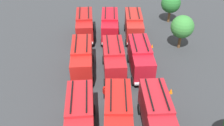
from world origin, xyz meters
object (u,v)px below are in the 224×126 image
at_px(tree_1, 182,27).
at_px(traffic_cone_1, 171,91).
at_px(fire_truck_2, 80,116).
at_px(fire_truck_6, 134,25).
at_px(fire_truck_8, 157,114).
at_px(fire_truck_1, 82,58).
at_px(firefighter_0, 71,90).
at_px(fire_truck_5, 118,115).
at_px(traffic_cone_2, 152,46).
at_px(firefighter_2, 105,92).
at_px(traffic_cone_0, 145,35).
at_px(fire_truck_0, 85,25).
at_px(fire_truck_3, 110,25).
at_px(fire_truck_7, 140,58).
at_px(tree_0, 171,3).
at_px(fire_truck_4, 114,59).

xyz_separation_m(tree_1, traffic_cone_1, (9.91, -3.73, -3.10)).
height_order(fire_truck_2, fire_truck_6, same).
distance_m(fire_truck_6, fire_truck_8, 18.53).
distance_m(fire_truck_1, firefighter_0, 4.77).
bearing_deg(fire_truck_5, traffic_cone_2, 160.86).
relative_size(fire_truck_1, fire_truck_6, 0.99).
height_order(firefighter_2, tree_1, tree_1).
xyz_separation_m(fire_truck_2, traffic_cone_0, (-18.45, 9.24, -1.80)).
height_order(fire_truck_0, traffic_cone_1, fire_truck_0).
relative_size(fire_truck_5, traffic_cone_1, 10.97).
height_order(fire_truck_0, traffic_cone_2, fire_truck_0).
relative_size(fire_truck_0, fire_truck_2, 1.00).
bearing_deg(fire_truck_3, fire_truck_7, 23.14).
xyz_separation_m(fire_truck_1, tree_1, (-5.31, 14.11, 1.28)).
bearing_deg(tree_1, fire_truck_2, -42.82).
xyz_separation_m(fire_truck_8, traffic_cone_0, (-18.56, 2.03, -1.80)).
bearing_deg(fire_truck_0, firefighter_0, -6.55).
distance_m(fire_truck_3, fire_truck_8, 19.10).
relative_size(fire_truck_3, fire_truck_8, 1.01).
distance_m(firefighter_2, traffic_cone_1, 7.78).
bearing_deg(tree_0, fire_truck_2, -31.34).
bearing_deg(fire_truck_6, fire_truck_5, -8.50).
xyz_separation_m(fire_truck_2, fire_truck_3, (-18.65, 3.65, 0.00)).
bearing_deg(fire_truck_2, firefighter_0, -166.06).
height_order(fire_truck_5, tree_1, tree_1).
bearing_deg(fire_truck_3, fire_truck_8, 13.54).
distance_m(fire_truck_6, tree_1, 7.45).
height_order(fire_truck_4, firefighter_2, fire_truck_4).
height_order(fire_truck_1, fire_truck_4, same).
bearing_deg(fire_truck_8, traffic_cone_0, 173.97).
bearing_deg(traffic_cone_2, fire_truck_0, -110.47).
bearing_deg(tree_1, tree_0, 176.22).
relative_size(fire_truck_1, firefighter_0, 4.32).
height_order(fire_truck_2, fire_truck_5, same).
distance_m(fire_truck_8, firefighter_0, 10.20).
bearing_deg(traffic_cone_1, fire_truck_7, -145.24).
bearing_deg(tree_1, traffic_cone_2, -93.03).
distance_m(fire_truck_3, firefighter_2, 14.30).
height_order(fire_truck_1, firefighter_2, fire_truck_1).
bearing_deg(fire_truck_5, traffic_cone_0, 166.25).
relative_size(traffic_cone_1, traffic_cone_2, 1.17).
relative_size(tree_0, tree_1, 1.01).
bearing_deg(firefighter_2, fire_truck_0, -110.32).
height_order(fire_truck_4, tree_1, tree_1).
relative_size(fire_truck_2, fire_truck_8, 1.01).
relative_size(fire_truck_2, traffic_cone_2, 12.77).
relative_size(fire_truck_1, fire_truck_8, 1.00).
relative_size(fire_truck_3, traffic_cone_2, 12.85).
bearing_deg(tree_0, fire_truck_0, -72.09).
relative_size(fire_truck_2, fire_truck_5, 0.99).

